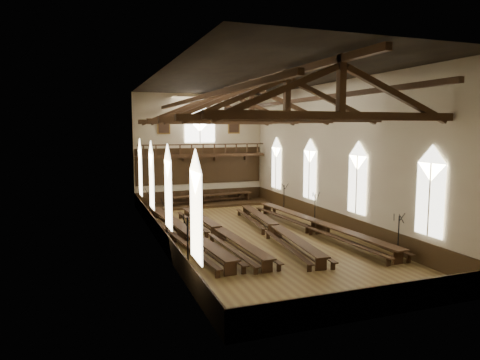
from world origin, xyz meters
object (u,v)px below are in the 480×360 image
Objects in this scene: candelabrum_right_mid at (315,214)px; candelabrum_right_far at (284,203)px; refectory_row_d at (317,224)px; candelabrum_left_near at (188,255)px; dais at (210,204)px; refectory_row_a at (183,231)px; candelabrum_right_near at (398,244)px; refectory_row_b at (218,230)px; candelabrum_left_mid at (167,230)px; refectory_row_c at (275,228)px; candelabrum_left_far at (150,211)px; high_table at (210,196)px.

candelabrum_right_mid is 5.14m from candelabrum_right_far.
candelabrum_left_near is at bearing -153.84° from refectory_row_d.
refectory_row_d reaches higher than dais.
refectory_row_a is 8.82m from refectory_row_d.
refectory_row_b is at bearing 138.20° from candelabrum_right_near.
refectory_row_b is 3.24m from candelabrum_left_mid.
candelabrum_right_mid is at bearing 29.18° from refectory_row_c.
candelabrum_right_far is (5.08, -4.76, 0.60)m from dais.
dais is at bearing 136.85° from candelabrum_right_far.
candelabrum_left_near is 1.24× the size of candelabrum_right_mid.
refectory_row_b is 12.00m from dais.
refectory_row_a is 6.56m from candelabrum_left_far.
candelabrum_right_mid is (5.08, -9.90, 0.61)m from dais.
high_table is 19.38m from candelabrum_right_near.
dais is at bearing 70.80° from candelabrum_left_near.
candelabrum_left_far is 17.85m from candelabrum_right_near.
refectory_row_c is at bearing -86.01° from dais.
refectory_row_c reaches higher than dais.
candelabrum_right_near is at bearing -90.00° from candelabrum_right_mid.
refectory_row_a is 6.24× the size of candelabrum_right_near.
candelabrum_left_mid reaches higher than refectory_row_c.
refectory_row_c is at bearing -47.57° from candelabrum_left_far.
high_table is at bearing 93.99° from refectory_row_c.
candelabrum_left_near is (-3.23, -5.63, 0.33)m from refectory_row_b.
candelabrum_left_mid reaches higher than refectory_row_b.
candelabrum_left_near is 11.19m from candelabrum_right_near.
candelabrum_left_far is (-1.11, 6.47, 0.15)m from refectory_row_a.
candelabrum_right_far is at bearing -43.15° from dais.
refectory_row_b is at bearing -103.48° from dais.
candelabrum_right_mid reaches higher than dais.
candelabrum_right_far is at bearing 32.79° from refectory_row_a.
candelabrum_left_mid is at bearing -170.56° from candelabrum_right_mid.
dais is at bearing 62.85° from candelabrum_left_mid.
candelabrum_right_mid reaches higher than refectory_row_b.
candelabrum_right_far is (4.22, 7.50, 0.15)m from refectory_row_c.
refectory_row_b is at bearing 60.18° from candelabrum_left_near.
candelabrum_right_near is at bearing -41.80° from refectory_row_b.
refectory_row_c is 12.29m from high_table.
candelabrum_right_near reaches higher than refectory_row_c.
dais is 7.69m from candelabrum_left_far.
high_table is 3.39× the size of candelabrum_right_near.
refectory_row_a is 10.08m from candelabrum_right_mid.
candelabrum_right_far is (11.10, 6.98, -0.14)m from candelabrum_left_mid.
candelabrum_right_mid is at bearing -62.84° from high_table.
refectory_row_c is at bearing 176.04° from refectory_row_d.
dais is (4.92, 11.20, -0.49)m from refectory_row_a.
refectory_row_c is (5.77, -1.06, -0.04)m from refectory_row_a.
candelabrum_left_far is at bearing 132.43° from refectory_row_c.
candelabrum_right_mid is (11.10, 7.39, -0.17)m from candelabrum_left_near.
refectory_row_b is 5.00× the size of candelabrum_left_near.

